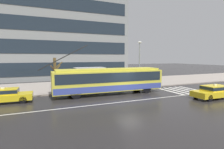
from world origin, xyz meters
name	(u,v)px	position (x,y,z in m)	size (l,w,h in m)	color
ground_plane	(129,98)	(0.00, 0.00, 0.00)	(160.00, 160.00, 0.00)	#272425
sidewalk_slab	(99,84)	(0.00, 9.27, 0.07)	(80.00, 10.00, 0.14)	gray
crosswalk_stripe_edge_near	(170,91)	(6.10, 1.14, 0.00)	(0.44, 4.40, 0.01)	beige
crosswalk_stripe_inner_a	(176,91)	(7.00, 1.14, 0.00)	(0.44, 4.40, 0.01)	beige
crosswalk_stripe_center	(181,90)	(7.90, 1.14, 0.00)	(0.44, 4.40, 0.01)	beige
crosswalk_stripe_inner_b	(187,90)	(8.80, 1.14, 0.00)	(0.44, 4.40, 0.01)	beige
crosswalk_stripe_edge_far	(192,89)	(9.70, 1.14, 0.00)	(0.44, 4.40, 0.01)	beige
lane_centre_line	(136,100)	(0.00, -1.20, 0.00)	(72.00, 0.14, 0.01)	silver
trolleybus	(109,80)	(-1.08, 2.67, 1.54)	(13.32, 2.97, 5.31)	gold
taxi_queued_behind_bus	(5,95)	(-11.09, 2.63, 0.70)	(4.48, 1.92, 1.39)	yellow
taxi_oncoming_far	(214,91)	(7.56, -3.41, 0.70)	(4.38, 1.82, 1.39)	yellow
bus_shelter	(89,72)	(-2.31, 6.35, 2.12)	(3.70, 1.80, 2.63)	gray
pedestrian_at_shelter	(106,76)	(-0.39, 5.58, 1.71)	(1.21, 1.21, 1.94)	black
pedestrian_approaching_curb	(84,77)	(-3.27, 5.30, 1.69)	(1.50, 1.50, 1.90)	navy
street_lamp	(140,60)	(4.32, 5.11, 3.73)	(0.60, 0.32, 6.00)	gray
street_tree_bare	(55,73)	(-6.36, 7.06, 2.17)	(1.58, 1.09, 3.84)	brown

